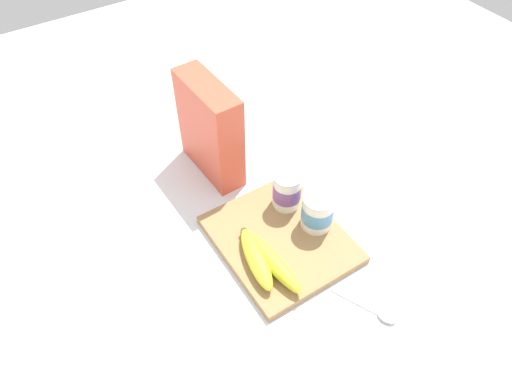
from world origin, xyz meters
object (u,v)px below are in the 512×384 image
at_px(cutting_board, 280,239).
at_px(cereal_box, 210,129).
at_px(yogurt_cup_front, 287,190).
at_px(banana_bunch, 264,259).
at_px(yogurt_cup_back, 318,211).
at_px(spoon, 373,311).

relative_size(cutting_board, cereal_box, 1.19).
bearing_deg(cereal_box, cutting_board, -179.94).
xyz_separation_m(yogurt_cup_front, banana_bunch, (0.11, -0.13, -0.03)).
distance_m(cutting_board, yogurt_cup_back, 0.10).
relative_size(yogurt_cup_front, yogurt_cup_back, 1.04).
relative_size(cereal_box, banana_bunch, 1.25).
height_order(banana_bunch, spoon, banana_bunch).
height_order(yogurt_cup_front, yogurt_cup_back, yogurt_cup_front).
height_order(cutting_board, banana_bunch, banana_bunch).
bearing_deg(yogurt_cup_front, spoon, -1.44).
bearing_deg(cutting_board, yogurt_cup_back, 81.15).
bearing_deg(yogurt_cup_front, yogurt_cup_back, 13.95).
height_order(cereal_box, yogurt_cup_back, cereal_box).
bearing_deg(yogurt_cup_front, cutting_board, -42.16).
height_order(yogurt_cup_front, spoon, yogurt_cup_front).
xyz_separation_m(yogurt_cup_front, spoon, (0.30, -0.01, -0.06)).
distance_m(cereal_box, banana_bunch, 0.33).
distance_m(banana_bunch, spoon, 0.23).
relative_size(cutting_board, spoon, 2.24).
height_order(yogurt_cup_front, banana_bunch, yogurt_cup_front).
bearing_deg(banana_bunch, yogurt_cup_front, 129.77).
xyz_separation_m(banana_bunch, spoon, (0.19, 0.12, -0.03)).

